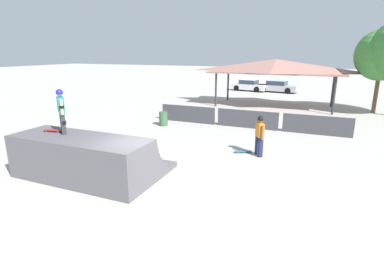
{
  "coord_description": "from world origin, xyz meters",
  "views": [
    {
      "loc": [
        5.06,
        -8.06,
        4.41
      ],
      "look_at": [
        -0.11,
        4.13,
        0.85
      ],
      "focal_mm": 28.0,
      "sensor_mm": 36.0,
      "label": 1
    }
  ],
  "objects_px": {
    "skater_on_deck": "(61,108)",
    "tree_beside_pavilion": "(382,55)",
    "trash_bin": "(163,119)",
    "skateboard_on_deck": "(54,130)",
    "skateboard_on_ground": "(243,151)",
    "parked_car_white": "(249,86)",
    "bystander_walking": "(260,133)",
    "parked_car_silver": "(277,87)"
  },
  "relations": [
    {
      "from": "skater_on_deck",
      "to": "tree_beside_pavilion",
      "type": "relative_size",
      "value": 0.27
    },
    {
      "from": "trash_bin",
      "to": "skateboard_on_deck",
      "type": "bearing_deg",
      "value": -91.54
    },
    {
      "from": "skateboard_on_ground",
      "to": "parked_car_white",
      "type": "relative_size",
      "value": 0.18
    },
    {
      "from": "bystander_walking",
      "to": "parked_car_silver",
      "type": "distance_m",
      "value": 22.06
    },
    {
      "from": "bystander_walking",
      "to": "trash_bin",
      "type": "xyz_separation_m",
      "value": [
        -6.42,
        3.21,
        -0.61
      ]
    },
    {
      "from": "parked_car_white",
      "to": "parked_car_silver",
      "type": "xyz_separation_m",
      "value": [
        3.15,
        0.09,
        0.0
      ]
    },
    {
      "from": "skateboard_on_deck",
      "to": "parked_car_silver",
      "type": "relative_size",
      "value": 0.18
    },
    {
      "from": "trash_bin",
      "to": "parked_car_silver",
      "type": "xyz_separation_m",
      "value": [
        4.29,
        18.74,
        0.18
      ]
    },
    {
      "from": "skateboard_on_ground",
      "to": "parked_car_white",
      "type": "distance_m",
      "value": 22.25
    },
    {
      "from": "bystander_walking",
      "to": "parked_car_silver",
      "type": "bearing_deg",
      "value": -26.82
    },
    {
      "from": "parked_car_white",
      "to": "parked_car_silver",
      "type": "height_order",
      "value": "same"
    },
    {
      "from": "skater_on_deck",
      "to": "bystander_walking",
      "type": "bearing_deg",
      "value": 77.12
    },
    {
      "from": "skater_on_deck",
      "to": "trash_bin",
      "type": "relative_size",
      "value": 1.88
    },
    {
      "from": "tree_beside_pavilion",
      "to": "parked_car_silver",
      "type": "relative_size",
      "value": 1.3
    },
    {
      "from": "bystander_walking",
      "to": "parked_car_silver",
      "type": "xyz_separation_m",
      "value": [
        -2.13,
        21.95,
        -0.43
      ]
    },
    {
      "from": "bystander_walking",
      "to": "trash_bin",
      "type": "height_order",
      "value": "bystander_walking"
    },
    {
      "from": "skateboard_on_ground",
      "to": "trash_bin",
      "type": "height_order",
      "value": "trash_bin"
    },
    {
      "from": "skateboard_on_deck",
      "to": "bystander_walking",
      "type": "distance_m",
      "value": 8.18
    },
    {
      "from": "skateboard_on_deck",
      "to": "skateboard_on_ground",
      "type": "distance_m",
      "value": 7.79
    },
    {
      "from": "parked_car_silver",
      "to": "bystander_walking",
      "type": "bearing_deg",
      "value": -75.34
    },
    {
      "from": "skateboard_on_ground",
      "to": "tree_beside_pavilion",
      "type": "bearing_deg",
      "value": -147.68
    },
    {
      "from": "skater_on_deck",
      "to": "bystander_walking",
      "type": "relative_size",
      "value": 0.9
    },
    {
      "from": "parked_car_white",
      "to": "skateboard_on_deck",
      "type": "bearing_deg",
      "value": -81.98
    },
    {
      "from": "skateboard_on_deck",
      "to": "parked_car_silver",
      "type": "height_order",
      "value": "skateboard_on_deck"
    },
    {
      "from": "bystander_walking",
      "to": "trash_bin",
      "type": "relative_size",
      "value": 2.08
    },
    {
      "from": "skateboard_on_deck",
      "to": "bystander_walking",
      "type": "height_order",
      "value": "bystander_walking"
    },
    {
      "from": "skateboard_on_deck",
      "to": "skater_on_deck",
      "type": "bearing_deg",
      "value": -12.48
    },
    {
      "from": "bystander_walking",
      "to": "parked_car_white",
      "type": "xyz_separation_m",
      "value": [
        -5.28,
        21.86,
        -0.44
      ]
    },
    {
      "from": "parked_car_white",
      "to": "parked_car_silver",
      "type": "relative_size",
      "value": 0.93
    },
    {
      "from": "skateboard_on_ground",
      "to": "parked_car_silver",
      "type": "distance_m",
      "value": 21.91
    },
    {
      "from": "tree_beside_pavilion",
      "to": "parked_car_silver",
      "type": "xyz_separation_m",
      "value": [
        -8.11,
        9.35,
        -3.54
      ]
    },
    {
      "from": "parked_car_white",
      "to": "tree_beside_pavilion",
      "type": "bearing_deg",
      "value": -28.49
    },
    {
      "from": "skateboard_on_ground",
      "to": "parked_car_white",
      "type": "height_order",
      "value": "parked_car_white"
    },
    {
      "from": "skater_on_deck",
      "to": "trash_bin",
      "type": "distance_m",
      "value": 8.25
    },
    {
      "from": "skater_on_deck",
      "to": "skateboard_on_deck",
      "type": "height_order",
      "value": "skater_on_deck"
    },
    {
      "from": "skater_on_deck",
      "to": "parked_car_white",
      "type": "bearing_deg",
      "value": 127.41
    },
    {
      "from": "skateboard_on_deck",
      "to": "tree_beside_pavilion",
      "type": "distance_m",
      "value": 21.6
    },
    {
      "from": "bystander_walking",
      "to": "parked_car_white",
      "type": "height_order",
      "value": "bystander_walking"
    },
    {
      "from": "skateboard_on_deck",
      "to": "parked_car_silver",
      "type": "xyz_separation_m",
      "value": [
        4.51,
        26.7,
        -1.01
      ]
    },
    {
      "from": "skateboard_on_deck",
      "to": "parked_car_white",
      "type": "distance_m",
      "value": 26.66
    },
    {
      "from": "skateboard_on_ground",
      "to": "parked_car_white",
      "type": "bearing_deg",
      "value": -107.64
    },
    {
      "from": "tree_beside_pavilion",
      "to": "skateboard_on_ground",
      "type": "bearing_deg",
      "value": -118.23
    }
  ]
}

